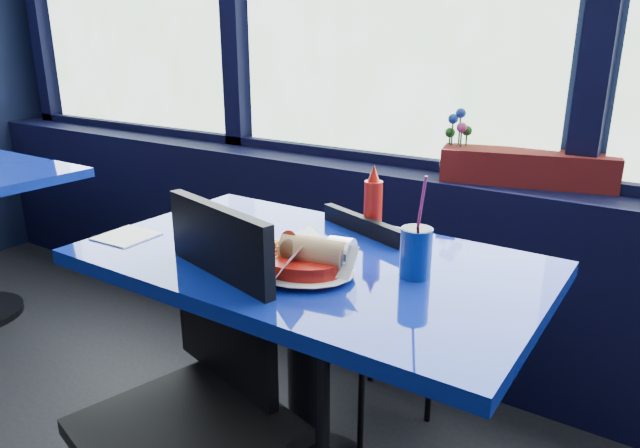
{
  "coord_description": "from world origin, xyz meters",
  "views": [
    {
      "loc": [
        1.1,
        0.86,
        1.29
      ],
      "look_at": [
        0.35,
        1.98,
        0.85
      ],
      "focal_mm": 32.0,
      "sensor_mm": 36.0,
      "label": 1
    }
  ],
  "objects_px": {
    "chair_near_back": "(366,307)",
    "flower_vase": "(456,156)",
    "near_table": "(309,318)",
    "planter_box": "(527,168)",
    "chair_near_front": "(201,380)",
    "soda_cup": "(416,251)",
    "food_basket": "(300,259)",
    "ketchup_bottle": "(373,203)"
  },
  "relations": [
    {
      "from": "near_table",
      "to": "chair_near_front",
      "type": "relative_size",
      "value": 1.3
    },
    {
      "from": "chair_near_back",
      "to": "flower_vase",
      "type": "relative_size",
      "value": 3.18
    },
    {
      "from": "chair_near_back",
      "to": "food_basket",
      "type": "height_order",
      "value": "food_basket"
    },
    {
      "from": "chair_near_back",
      "to": "flower_vase",
      "type": "xyz_separation_m",
      "value": [
        0.07,
        0.54,
        0.42
      ]
    },
    {
      "from": "chair_near_back",
      "to": "soda_cup",
      "type": "relative_size",
      "value": 3.13
    },
    {
      "from": "chair_near_front",
      "to": "flower_vase",
      "type": "xyz_separation_m",
      "value": [
        0.13,
        1.21,
        0.35
      ]
    },
    {
      "from": "planter_box",
      "to": "food_basket",
      "type": "distance_m",
      "value": 1.05
    },
    {
      "from": "food_basket",
      "to": "ketchup_bottle",
      "type": "relative_size",
      "value": 1.5
    },
    {
      "from": "near_table",
      "to": "chair_near_front",
      "type": "bearing_deg",
      "value": -102.0
    },
    {
      "from": "near_table",
      "to": "flower_vase",
      "type": "xyz_separation_m",
      "value": [
        0.06,
        0.87,
        0.31
      ]
    },
    {
      "from": "chair_near_front",
      "to": "flower_vase",
      "type": "bearing_deg",
      "value": 97.97
    },
    {
      "from": "chair_near_front",
      "to": "planter_box",
      "type": "xyz_separation_m",
      "value": [
        0.38,
        1.24,
        0.33
      ]
    },
    {
      "from": "near_table",
      "to": "food_basket",
      "type": "relative_size",
      "value": 3.96
    },
    {
      "from": "food_basket",
      "to": "soda_cup",
      "type": "height_order",
      "value": "soda_cup"
    },
    {
      "from": "flower_vase",
      "to": "soda_cup",
      "type": "relative_size",
      "value": 0.99
    },
    {
      "from": "near_table",
      "to": "soda_cup",
      "type": "height_order",
      "value": "soda_cup"
    },
    {
      "from": "near_table",
      "to": "planter_box",
      "type": "distance_m",
      "value": 1.0
    },
    {
      "from": "chair_near_front",
      "to": "ketchup_bottle",
      "type": "height_order",
      "value": "ketchup_bottle"
    },
    {
      "from": "food_basket",
      "to": "chair_near_front",
      "type": "bearing_deg",
      "value": -102.62
    },
    {
      "from": "chair_near_back",
      "to": "near_table",
      "type": "bearing_deg",
      "value": 111.71
    },
    {
      "from": "chair_near_back",
      "to": "planter_box",
      "type": "bearing_deg",
      "value": -98.88
    },
    {
      "from": "near_table",
      "to": "planter_box",
      "type": "xyz_separation_m",
      "value": [
        0.31,
        0.9,
        0.29
      ]
    },
    {
      "from": "chair_near_front",
      "to": "flower_vase",
      "type": "relative_size",
      "value": 3.67
    },
    {
      "from": "chair_near_back",
      "to": "planter_box",
      "type": "xyz_separation_m",
      "value": [
        0.32,
        0.57,
        0.4
      ]
    },
    {
      "from": "planter_box",
      "to": "flower_vase",
      "type": "height_order",
      "value": "flower_vase"
    },
    {
      "from": "flower_vase",
      "to": "ketchup_bottle",
      "type": "height_order",
      "value": "flower_vase"
    },
    {
      "from": "near_table",
      "to": "soda_cup",
      "type": "xyz_separation_m",
      "value": [
        0.29,
        0.03,
        0.25
      ]
    },
    {
      "from": "chair_near_back",
      "to": "soda_cup",
      "type": "distance_m",
      "value": 0.55
    },
    {
      "from": "planter_box",
      "to": "soda_cup",
      "type": "height_order",
      "value": "soda_cup"
    },
    {
      "from": "chair_near_back",
      "to": "planter_box",
      "type": "distance_m",
      "value": 0.77
    },
    {
      "from": "flower_vase",
      "to": "ketchup_bottle",
      "type": "xyz_separation_m",
      "value": [
        -0.02,
        -0.6,
        -0.04
      ]
    },
    {
      "from": "near_table",
      "to": "planter_box",
      "type": "relative_size",
      "value": 2.04
    },
    {
      "from": "ketchup_bottle",
      "to": "food_basket",
      "type": "bearing_deg",
      "value": -89.51
    },
    {
      "from": "chair_near_front",
      "to": "soda_cup",
      "type": "xyz_separation_m",
      "value": [
        0.36,
        0.37,
        0.28
      ]
    },
    {
      "from": "chair_near_front",
      "to": "flower_vase",
      "type": "distance_m",
      "value": 1.26
    },
    {
      "from": "food_basket",
      "to": "ketchup_bottle",
      "type": "xyz_separation_m",
      "value": [
        -0.0,
        0.37,
        0.05
      ]
    },
    {
      "from": "flower_vase",
      "to": "food_basket",
      "type": "relative_size",
      "value": 0.83
    },
    {
      "from": "food_basket",
      "to": "flower_vase",
      "type": "bearing_deg",
      "value": 103.69
    },
    {
      "from": "near_table",
      "to": "soda_cup",
      "type": "bearing_deg",
      "value": 6.25
    },
    {
      "from": "chair_near_back",
      "to": "food_basket",
      "type": "relative_size",
      "value": 2.64
    },
    {
      "from": "chair_near_front",
      "to": "soda_cup",
      "type": "relative_size",
      "value": 3.61
    },
    {
      "from": "near_table",
      "to": "chair_near_front",
      "type": "distance_m",
      "value": 0.35
    }
  ]
}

